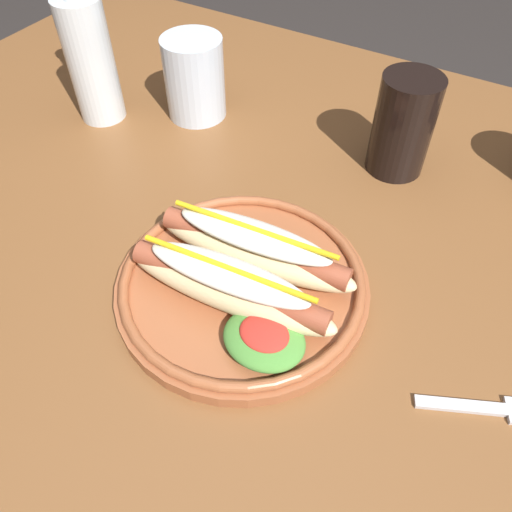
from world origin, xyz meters
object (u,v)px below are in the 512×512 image
at_px(fork, 491,409).
at_px(soda_cup, 403,125).
at_px(water_cup, 195,78).
at_px(hot_dog_plate, 243,279).
at_px(glass_bottle, 89,54).

bearing_deg(fork, soda_cup, 100.18).
height_order(fork, water_cup, water_cup).
xyz_separation_m(soda_cup, water_cup, (-0.32, -0.03, -0.01)).
height_order(hot_dog_plate, soda_cup, soda_cup).
bearing_deg(glass_bottle, hot_dog_plate, -26.96).
distance_m(hot_dog_plate, glass_bottle, 0.43).
xyz_separation_m(water_cup, glass_bottle, (-0.13, -0.08, 0.04)).
bearing_deg(fork, hot_dog_plate, 155.56).
height_order(fork, glass_bottle, glass_bottle).
relative_size(fork, glass_bottle, 0.45).
height_order(fork, soda_cup, soda_cup).
height_order(soda_cup, glass_bottle, glass_bottle).
bearing_deg(soda_cup, fork, -55.32).
bearing_deg(hot_dog_plate, fork, 0.05).
xyz_separation_m(hot_dog_plate, soda_cup, (0.06, 0.30, 0.04)).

